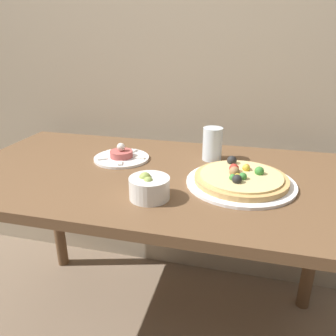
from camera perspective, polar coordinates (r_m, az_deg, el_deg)
The scene contains 6 objects.
back_wall at distance 1.61m, azimuth 2.77°, elevation 23.63°, with size 8.00×0.05×2.60m.
dining_table at distance 1.25m, azimuth -2.53°, elevation -5.04°, with size 1.46×0.78×0.79m.
pizza_plate at distance 1.13m, azimuth 12.54°, elevation -1.93°, with size 0.37×0.37×0.06m.
tartare_plate at distance 1.34m, azimuth -8.10°, elevation 2.01°, with size 0.22×0.22×0.07m.
small_bowl at distance 1.00m, azimuth -3.30°, elevation -3.36°, with size 0.13×0.13×0.08m.
drinking_glass at distance 1.32m, azimuth 7.74°, elevation 4.18°, with size 0.08×0.08×0.13m.
Camera 1 is at (0.33, -0.67, 1.25)m, focal length 35.00 mm.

